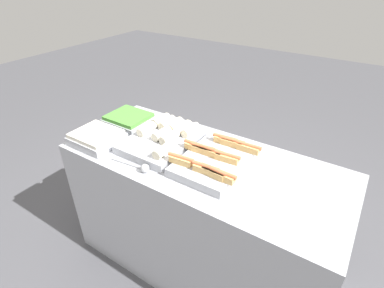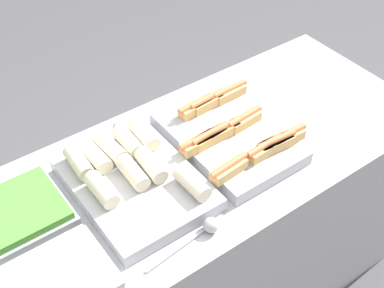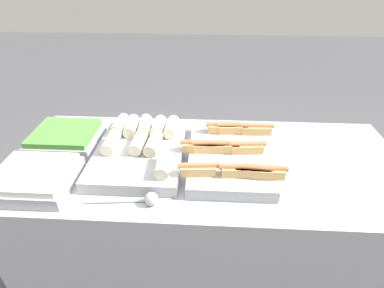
% 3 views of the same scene
% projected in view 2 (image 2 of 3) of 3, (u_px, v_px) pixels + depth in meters
% --- Properties ---
extents(counter, '(1.65, 0.72, 0.88)m').
position_uv_depth(counter, '(206.00, 232.00, 2.14)').
color(counter, '#A8AAB2').
rests_on(counter, ground_plane).
extents(tray_hotdogs, '(0.41, 0.49, 0.10)m').
position_uv_depth(tray_hotdogs, '(229.00, 135.00, 1.85)').
color(tray_hotdogs, '#A8AAB2').
rests_on(tray_hotdogs, counter).
extents(tray_wraps, '(0.36, 0.48, 0.10)m').
position_uv_depth(tray_wraps, '(133.00, 178.00, 1.70)').
color(tray_wraps, '#A8AAB2').
rests_on(tray_wraps, counter).
extents(tray_side_front, '(0.29, 0.26, 0.07)m').
position_uv_depth(tray_side_front, '(60.00, 284.00, 1.41)').
color(tray_side_front, '#A8AAB2').
rests_on(tray_side_front, counter).
extents(tray_side_back, '(0.29, 0.26, 0.07)m').
position_uv_depth(tray_side_back, '(17.00, 216.00, 1.59)').
color(tray_side_back, '#A8AAB2').
rests_on(tray_side_back, counter).
extents(serving_spoon_near, '(0.26, 0.05, 0.05)m').
position_uv_depth(serving_spoon_near, '(205.00, 229.00, 1.57)').
color(serving_spoon_near, '#B2B5BA').
rests_on(serving_spoon_near, counter).
extents(serving_spoon_far, '(0.27, 0.05, 0.05)m').
position_uv_depth(serving_spoon_far, '(114.00, 131.00, 1.89)').
color(serving_spoon_far, '#B2B5BA').
rests_on(serving_spoon_far, counter).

